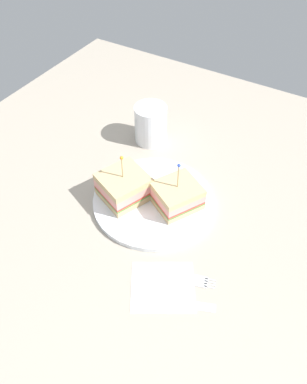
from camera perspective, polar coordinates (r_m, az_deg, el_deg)
name	(u,v)px	position (r cm, az deg, el deg)	size (l,w,h in cm)	color
ground_plane	(154,205)	(80.18, 0.00, -1.99)	(111.28, 111.28, 2.00)	#9E9384
plate	(154,200)	(79.02, 0.00, -1.26)	(25.29, 25.29, 1.09)	white
sandwich_half_front	(177,195)	(75.83, 3.57, -0.52)	(11.15, 11.40, 11.15)	tan
sandwich_half_back	(124,186)	(77.29, -4.49, 0.84)	(11.43, 11.63, 11.00)	tan
drink_glass	(151,126)	(91.93, -0.43, 9.90)	(7.73, 7.73, 9.38)	#B74C33
napkin	(163,287)	(67.88, 1.41, -14.10)	(11.02, 9.92, 0.15)	white
fork	(188,278)	(68.82, 5.17, -12.86)	(12.85, 4.83, 0.35)	silver
knife	(181,303)	(66.47, 4.16, -16.39)	(12.95, 5.82, 0.35)	silver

